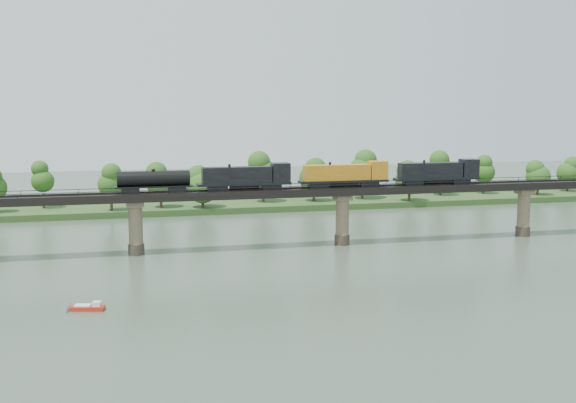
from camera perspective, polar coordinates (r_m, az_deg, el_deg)
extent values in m
plane|color=#384738|center=(116.23, 8.86, -6.22)|extent=(400.00, 400.00, 0.00)
cube|color=#2A491D|center=(195.89, -0.65, -0.11)|extent=(300.00, 24.00, 1.60)
cylinder|color=#473A2D|center=(136.80, -11.90, -3.72)|extent=(3.00, 3.00, 2.00)
cylinder|color=#897259|center=(135.98, -11.95, -1.86)|extent=(2.60, 2.60, 9.00)
cube|color=#897259|center=(135.36, -12.00, -0.19)|extent=(3.20, 3.20, 1.00)
cylinder|color=#473A2D|center=(143.51, 4.29, -3.02)|extent=(3.00, 3.00, 2.00)
cylinder|color=#897259|center=(142.72, 4.31, -1.25)|extent=(2.60, 2.60, 9.00)
cube|color=#897259|center=(142.14, 4.33, 0.34)|extent=(3.20, 3.20, 1.00)
cylinder|color=#473A2D|center=(160.24, 18.05, -2.24)|extent=(3.00, 3.00, 2.00)
cylinder|color=#897259|center=(159.53, 18.12, -0.65)|extent=(2.60, 2.60, 9.00)
cube|color=#897259|center=(159.01, 18.18, 0.78)|extent=(3.20, 3.20, 1.00)
cube|color=black|center=(141.98, 4.33, 0.84)|extent=(220.00, 5.00, 1.50)
cube|color=black|center=(141.17, 4.43, 1.14)|extent=(220.00, 0.12, 0.16)
cube|color=black|center=(142.59, 4.24, 1.21)|extent=(220.00, 0.12, 0.16)
cube|color=black|center=(139.54, 4.64, 1.32)|extent=(220.00, 0.10, 0.10)
cube|color=black|center=(144.08, 4.05, 1.53)|extent=(220.00, 0.10, 0.10)
cube|color=black|center=(139.58, 4.64, 1.17)|extent=(0.08, 0.08, 0.70)
cube|color=black|center=(144.12, 4.04, 1.39)|extent=(0.08, 0.08, 0.70)
cylinder|color=#382619|center=(190.62, -18.74, 0.05)|extent=(0.70, 0.70, 3.71)
sphere|color=#224D16|center=(190.04, -18.81, 1.53)|extent=(5.67, 5.67, 5.67)
sphere|color=#224D16|center=(189.74, -18.85, 2.46)|extent=(4.25, 4.25, 4.25)
cylinder|color=#382619|center=(182.04, -13.78, -0.14)|extent=(0.70, 0.70, 3.51)
sphere|color=#224D16|center=(181.46, -13.83, 1.32)|extent=(6.31, 6.31, 6.31)
sphere|color=#224D16|center=(181.15, -13.86, 2.24)|extent=(4.73, 4.73, 4.73)
cylinder|color=#382619|center=(184.89, -10.00, 0.06)|extent=(0.70, 0.70, 3.34)
sphere|color=#224D16|center=(184.34, -10.03, 1.44)|extent=(7.18, 7.18, 7.18)
sphere|color=#224D16|center=(184.05, -10.05, 2.30)|extent=(5.39, 5.39, 5.39)
cylinder|color=#382619|center=(183.18, -6.75, -0.03)|extent=(0.70, 0.70, 2.83)
sphere|color=#224D16|center=(182.70, -6.77, 1.14)|extent=(8.26, 8.26, 8.26)
sphere|color=#224D16|center=(182.44, -6.78, 1.88)|extent=(6.19, 6.19, 6.19)
cylinder|color=#382619|center=(192.20, -1.96, 0.57)|extent=(0.70, 0.70, 3.96)
sphere|color=#224D16|center=(191.59, -1.97, 2.14)|extent=(8.07, 8.07, 8.07)
sphere|color=#224D16|center=(191.29, -1.97, 3.12)|extent=(6.05, 6.05, 6.05)
cylinder|color=#382619|center=(193.95, 2.06, 0.53)|extent=(0.70, 0.70, 3.27)
sphere|color=#224D16|center=(193.43, 2.06, 1.81)|extent=(8.03, 8.03, 8.03)
sphere|color=#224D16|center=(193.16, 2.07, 2.61)|extent=(6.02, 6.02, 6.02)
cylinder|color=#382619|center=(199.26, 5.88, 0.79)|extent=(0.70, 0.70, 3.92)
sphere|color=#224D16|center=(198.68, 5.90, 2.28)|extent=(8.29, 8.29, 8.29)
sphere|color=#224D16|center=(198.38, 5.92, 3.22)|extent=(6.21, 6.21, 6.21)
cylinder|color=#382619|center=(196.85, 9.56, 0.50)|extent=(0.70, 0.70, 3.02)
sphere|color=#224D16|center=(196.37, 9.59, 1.67)|extent=(7.74, 7.74, 7.74)
sphere|color=#224D16|center=(196.12, 9.60, 2.40)|extent=(5.80, 5.80, 5.80)
cylinder|color=#382619|center=(210.07, 11.95, 1.01)|extent=(0.70, 0.70, 3.80)
sphere|color=#224D16|center=(209.53, 11.99, 2.38)|extent=(7.47, 7.47, 7.47)
sphere|color=#224D16|center=(209.26, 12.02, 3.25)|extent=(5.60, 5.60, 5.60)
cylinder|color=#382619|center=(216.52, 15.19, 1.05)|extent=(0.70, 0.70, 3.38)
sphere|color=#224D16|center=(216.05, 15.24, 2.24)|extent=(6.23, 6.23, 6.23)
sphere|color=#224D16|center=(215.80, 15.26, 2.98)|extent=(4.67, 4.67, 4.67)
cylinder|color=#382619|center=(218.63, 19.12, 0.87)|extent=(0.70, 0.70, 2.77)
sphere|color=#224D16|center=(218.23, 19.16, 1.84)|extent=(7.04, 7.04, 7.04)
sphere|color=#224D16|center=(218.01, 19.19, 2.44)|extent=(5.28, 5.28, 5.28)
cylinder|color=#382619|center=(230.25, 21.20, 1.13)|extent=(0.70, 0.70, 2.94)
sphere|color=#224D16|center=(229.85, 21.25, 2.10)|extent=(6.73, 6.73, 6.73)
sphere|color=#224D16|center=(229.64, 21.28, 2.71)|extent=(5.05, 5.05, 5.05)
cube|color=black|center=(151.44, 13.43, 1.58)|extent=(3.76, 2.26, 1.04)
cube|color=black|center=(147.04, 9.83, 1.49)|extent=(3.76, 2.26, 1.04)
cube|color=black|center=(149.09, 11.66, 1.79)|extent=(17.88, 2.82, 0.47)
cube|color=black|center=(148.33, 11.18, 2.45)|extent=(13.18, 2.54, 3.01)
cube|color=black|center=(152.04, 14.09, 2.60)|extent=(3.39, 2.82, 3.58)
cylinder|color=black|center=(149.15, 11.65, 1.59)|extent=(5.65, 1.32, 1.32)
cube|color=black|center=(143.57, 6.38, 1.41)|extent=(3.76, 2.26, 1.04)
cube|color=black|center=(140.38, 2.40, 1.30)|extent=(3.76, 2.26, 1.04)
cube|color=black|center=(141.81, 4.41, 1.62)|extent=(17.88, 2.82, 0.47)
cube|color=orange|center=(141.20, 3.88, 2.31)|extent=(13.18, 2.54, 3.01)
cube|color=orange|center=(143.94, 7.10, 2.48)|extent=(3.39, 2.82, 3.58)
cylinder|color=black|center=(141.87, 4.41, 1.41)|extent=(5.65, 1.32, 1.32)
cube|color=black|center=(138.09, -1.36, 1.19)|extent=(3.76, 2.26, 1.04)
cube|color=black|center=(136.29, -5.61, 1.07)|extent=(3.76, 2.26, 1.04)
cube|color=black|center=(137.02, -3.47, 1.41)|extent=(17.88, 2.82, 0.47)
cube|color=black|center=(136.59, -4.06, 2.12)|extent=(13.18, 2.54, 3.01)
cube|color=black|center=(138.22, -0.60, 2.32)|extent=(3.39, 2.82, 3.58)
cylinder|color=black|center=(137.08, -3.47, 1.19)|extent=(5.65, 1.32, 1.32)
cube|color=black|center=(135.46, -8.77, 0.97)|extent=(3.29, 2.07, 1.04)
cube|color=black|center=(135.02, -12.35, 0.86)|extent=(3.29, 2.07, 1.04)
cube|color=black|center=(135.10, -10.56, 1.17)|extent=(14.12, 2.26, 0.28)
cylinder|color=black|center=(134.93, -10.58, 1.81)|extent=(13.18, 2.82, 2.82)
cylinder|color=black|center=(134.79, -10.60, 2.44)|extent=(0.66, 0.66, 0.47)
cube|color=red|center=(102.87, -15.52, -8.11)|extent=(4.64, 2.58, 0.61)
cube|color=white|center=(102.97, -15.91, -7.91)|extent=(2.36, 1.78, 0.22)
cube|color=white|center=(102.38, -14.86, -7.81)|extent=(1.27, 1.27, 0.61)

